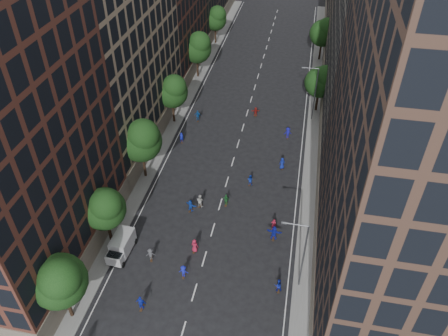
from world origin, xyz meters
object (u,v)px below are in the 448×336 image
streetlamp_near (302,253)px  streetlamp_far (314,91)px  cargo_van (121,246)px  skater_2 (278,285)px

streetlamp_near → streetlamp_far: 33.00m
streetlamp_near → streetlamp_far: size_ratio=1.00×
cargo_van → skater_2: bearing=-2.5°
streetlamp_near → streetlamp_far: bearing=90.0°
streetlamp_far → skater_2: streetlamp_far is taller
streetlamp_near → cargo_van: (-19.66, 0.55, -3.96)m
streetlamp_far → cargo_van: bearing=-121.2°
cargo_van → skater_2: cargo_van is taller
streetlamp_near → cargo_van: size_ratio=2.06×
streetlamp_far → skater_2: bearing=-93.1°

